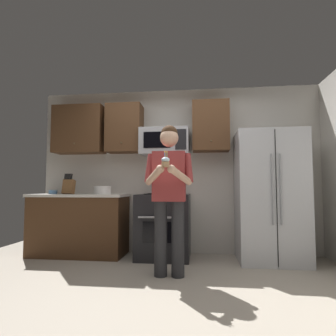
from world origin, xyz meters
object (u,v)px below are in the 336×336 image
object	(u,v)px
refrigerator	(270,196)
person	(169,190)
bowl_large_white	(102,190)
bowl_small_colored	(53,192)
oven_range	(164,226)
microwave	(165,142)
knife_block	(69,186)
cupcake	(166,162)

from	to	relation	value
refrigerator	person	xyz separation A→B (m)	(-1.32, -0.81, 0.10)
bowl_large_white	bowl_small_colored	world-z (taller)	bowl_large_white
oven_range	microwave	size ratio (longest dim) A/B	1.26
refrigerator	knife_block	xyz separation A→B (m)	(-2.96, 0.01, 0.14)
person	microwave	bearing A→B (deg)	100.47
microwave	bowl_small_colored	xyz separation A→B (m)	(-1.71, -0.15, -0.77)
cupcake	microwave	bearing A→B (deg)	97.85
refrigerator	cupcake	size ratio (longest dim) A/B	10.35
bowl_small_colored	oven_range	bearing A→B (deg)	0.92
microwave	bowl_small_colored	bearing A→B (deg)	-175.10
oven_range	bowl_small_colored	bearing A→B (deg)	-179.08
microwave	knife_block	xyz separation A→B (m)	(-1.46, -0.15, -0.68)
knife_block	oven_range	bearing A→B (deg)	1.17
microwave	refrigerator	distance (m)	1.72
knife_block	cupcake	world-z (taller)	cupcake
oven_range	person	distance (m)	1.02
microwave	person	size ratio (longest dim) A/B	0.42
knife_block	bowl_large_white	world-z (taller)	knife_block
cupcake	oven_range	bearing A→B (deg)	98.63
bowl_small_colored	cupcake	bearing A→B (deg)	-31.25
bowl_small_colored	cupcake	world-z (taller)	cupcake
bowl_small_colored	bowl_large_white	bearing A→B (deg)	1.10
oven_range	refrigerator	xyz separation A→B (m)	(1.50, -0.04, 0.44)
bowl_small_colored	refrigerator	bearing A→B (deg)	-0.21
microwave	cupcake	size ratio (longest dim) A/B	4.26
bowl_large_white	person	world-z (taller)	person
microwave	refrigerator	size ratio (longest dim) A/B	0.41
microwave	refrigerator	world-z (taller)	microwave
oven_range	microwave	world-z (taller)	microwave
microwave	bowl_large_white	distance (m)	1.20
microwave	knife_block	world-z (taller)	microwave
bowl_large_white	oven_range	bearing A→B (deg)	0.78
oven_range	knife_block	bearing A→B (deg)	-178.83
bowl_large_white	person	bearing A→B (deg)	-36.90
oven_range	person	bearing A→B (deg)	-78.10
refrigerator	cupcake	bearing A→B (deg)	-139.31
bowl_large_white	bowl_small_colored	distance (m)	0.78
microwave	cupcake	distance (m)	1.38
person	cupcake	world-z (taller)	person
person	refrigerator	bearing A→B (deg)	31.43
microwave	bowl_small_colored	world-z (taller)	microwave
microwave	bowl_small_colored	size ratio (longest dim) A/B	5.71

